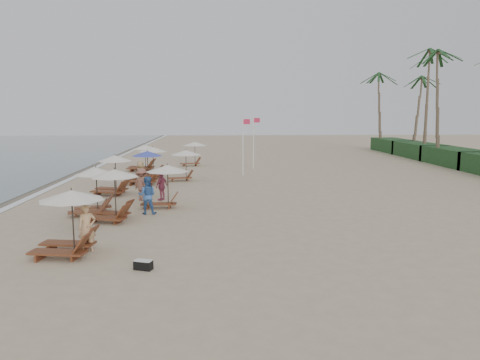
{
  "coord_description": "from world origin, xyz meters",
  "views": [
    {
      "loc": [
        -0.23,
        -19.73,
        4.95
      ],
      "look_at": [
        1.0,
        4.88,
        1.3
      ],
      "focal_mm": 34.34,
      "sensor_mm": 36.0,
      "label": 1
    }
  ],
  "objects_px": {
    "beachgoer_mid_a": "(147,195)",
    "beachgoer_far_a": "(162,186)",
    "flag_pole_near": "(243,143)",
    "inland_station_2": "(193,150)",
    "lounger_station_4": "(144,169)",
    "lounger_station_3": "(111,177)",
    "lounger_station_6": "(142,160)",
    "inland_station_1": "(184,160)",
    "inland_station_0": "(164,180)",
    "beachgoer_far_b": "(141,174)",
    "lounger_station_0": "(66,223)",
    "beachgoer_near": "(87,228)",
    "duffel_bag": "(143,265)",
    "lounger_station_1": "(110,195)",
    "lounger_station_5": "(150,164)",
    "lounger_station_2": "(93,191)",
    "beachgoer_mid_b": "(142,184)"
  },
  "relations": [
    {
      "from": "lounger_station_6",
      "to": "beachgoer_mid_b",
      "type": "relative_size",
      "value": 1.44
    },
    {
      "from": "beachgoer_near",
      "to": "beachgoer_mid_a",
      "type": "height_order",
      "value": "beachgoer_mid_a"
    },
    {
      "from": "beachgoer_near",
      "to": "beachgoer_mid_a",
      "type": "relative_size",
      "value": 0.93
    },
    {
      "from": "inland_station_2",
      "to": "duffel_bag",
      "type": "height_order",
      "value": "inland_station_2"
    },
    {
      "from": "duffel_bag",
      "to": "lounger_station_6",
      "type": "bearing_deg",
      "value": 99.13
    },
    {
      "from": "beachgoer_far_b",
      "to": "lounger_station_2",
      "type": "bearing_deg",
      "value": -179.28
    },
    {
      "from": "lounger_station_4",
      "to": "beachgoer_far_a",
      "type": "height_order",
      "value": "lounger_station_4"
    },
    {
      "from": "lounger_station_0",
      "to": "flag_pole_near",
      "type": "bearing_deg",
      "value": 70.05
    },
    {
      "from": "lounger_station_0",
      "to": "lounger_station_6",
      "type": "relative_size",
      "value": 0.98
    },
    {
      "from": "lounger_station_6",
      "to": "lounger_station_1",
      "type": "bearing_deg",
      "value": -85.31
    },
    {
      "from": "beachgoer_mid_b",
      "to": "duffel_bag",
      "type": "height_order",
      "value": "beachgoer_mid_b"
    },
    {
      "from": "inland_station_1",
      "to": "beachgoer_mid_b",
      "type": "distance_m",
      "value": 7.78
    },
    {
      "from": "lounger_station_3",
      "to": "lounger_station_5",
      "type": "height_order",
      "value": "lounger_station_3"
    },
    {
      "from": "lounger_station_0",
      "to": "beachgoer_near",
      "type": "distance_m",
      "value": 0.75
    },
    {
      "from": "beachgoer_far_a",
      "to": "flag_pole_near",
      "type": "relative_size",
      "value": 0.35
    },
    {
      "from": "lounger_station_3",
      "to": "lounger_station_5",
      "type": "bearing_deg",
      "value": 79.41
    },
    {
      "from": "duffel_bag",
      "to": "lounger_station_1",
      "type": "bearing_deg",
      "value": 110.4
    },
    {
      "from": "beachgoer_mid_a",
      "to": "beachgoer_far_a",
      "type": "height_order",
      "value": "beachgoer_mid_a"
    },
    {
      "from": "lounger_station_4",
      "to": "duffel_bag",
      "type": "height_order",
      "value": "lounger_station_4"
    },
    {
      "from": "lounger_station_5",
      "to": "inland_station_1",
      "type": "xyz_separation_m",
      "value": [
        2.68,
        -1.51,
        0.4
      ]
    },
    {
      "from": "lounger_station_1",
      "to": "beachgoer_far_a",
      "type": "xyz_separation_m",
      "value": [
        1.75,
        4.86,
        -0.38
      ]
    },
    {
      "from": "inland_station_1",
      "to": "inland_station_2",
      "type": "xyz_separation_m",
      "value": [
        0.19,
        9.39,
        -0.03
      ]
    },
    {
      "from": "lounger_station_1",
      "to": "beachgoer_far_b",
      "type": "height_order",
      "value": "lounger_station_1"
    },
    {
      "from": "lounger_station_3",
      "to": "beachgoer_far_b",
      "type": "height_order",
      "value": "lounger_station_3"
    },
    {
      "from": "lounger_station_4",
      "to": "flag_pole_near",
      "type": "distance_m",
      "value": 8.37
    },
    {
      "from": "inland_station_1",
      "to": "duffel_bag",
      "type": "bearing_deg",
      "value": -89.83
    },
    {
      "from": "inland_station_0",
      "to": "beachgoer_far_b",
      "type": "height_order",
      "value": "inland_station_0"
    },
    {
      "from": "lounger_station_3",
      "to": "lounger_station_6",
      "type": "height_order",
      "value": "lounger_station_3"
    },
    {
      "from": "inland_station_2",
      "to": "flag_pole_near",
      "type": "distance_m",
      "value": 8.03
    },
    {
      "from": "lounger_station_6",
      "to": "flag_pole_near",
      "type": "distance_m",
      "value": 9.17
    },
    {
      "from": "beachgoer_mid_b",
      "to": "flag_pole_near",
      "type": "distance_m",
      "value": 12.13
    },
    {
      "from": "inland_station_0",
      "to": "beachgoer_near",
      "type": "xyz_separation_m",
      "value": [
        -1.89,
        -7.61,
        -0.58
      ]
    },
    {
      "from": "beachgoer_mid_b",
      "to": "beachgoer_near",
      "type": "bearing_deg",
      "value": 127.65
    },
    {
      "from": "lounger_station_3",
      "to": "lounger_station_4",
      "type": "relative_size",
      "value": 0.97
    },
    {
      "from": "lounger_station_2",
      "to": "inland_station_0",
      "type": "relative_size",
      "value": 0.94
    },
    {
      "from": "lounger_station_6",
      "to": "lounger_station_3",
      "type": "bearing_deg",
      "value": -90.09
    },
    {
      "from": "lounger_station_1",
      "to": "beachgoer_far_b",
      "type": "relative_size",
      "value": 1.46
    },
    {
      "from": "beachgoer_near",
      "to": "lounger_station_3",
      "type": "bearing_deg",
      "value": 72.28
    },
    {
      "from": "lounger_station_6",
      "to": "beachgoer_near",
      "type": "distance_m",
      "value": 23.05
    },
    {
      "from": "lounger_station_2",
      "to": "inland_station_2",
      "type": "distance_m",
      "value": 20.69
    },
    {
      "from": "inland_station_0",
      "to": "beachgoer_far_b",
      "type": "relative_size",
      "value": 1.47
    },
    {
      "from": "lounger_station_1",
      "to": "inland_station_1",
      "type": "bearing_deg",
      "value": 78.72
    },
    {
      "from": "lounger_station_1",
      "to": "beachgoer_near",
      "type": "distance_m",
      "value": 4.77
    },
    {
      "from": "lounger_station_2",
      "to": "lounger_station_4",
      "type": "height_order",
      "value": "lounger_station_4"
    },
    {
      "from": "lounger_station_5",
      "to": "beachgoer_mid_a",
      "type": "height_order",
      "value": "lounger_station_5"
    },
    {
      "from": "lounger_station_6",
      "to": "inland_station_1",
      "type": "relative_size",
      "value": 1.04
    },
    {
      "from": "flag_pole_near",
      "to": "inland_station_2",
      "type": "bearing_deg",
      "value": 122.71
    },
    {
      "from": "lounger_station_6",
      "to": "beachgoer_far_b",
      "type": "height_order",
      "value": "lounger_station_6"
    },
    {
      "from": "lounger_station_0",
      "to": "lounger_station_5",
      "type": "relative_size",
      "value": 1.0
    },
    {
      "from": "lounger_station_3",
      "to": "inland_station_1",
      "type": "distance_m",
      "value": 6.78
    }
  ]
}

